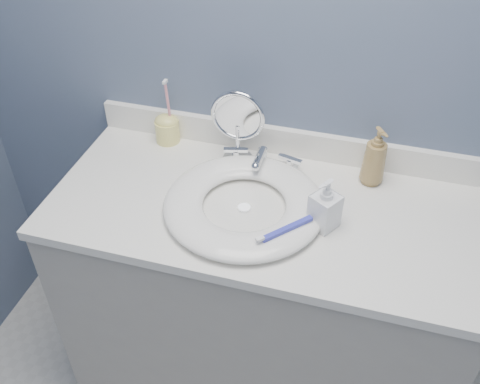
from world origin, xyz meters
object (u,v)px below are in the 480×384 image
(makeup_mirror, at_px, (238,124))
(soap_bottle_amber, at_px, (375,156))
(soap_bottle_clear, at_px, (325,204))
(toothbrush_holder, at_px, (167,127))

(makeup_mirror, distance_m, soap_bottle_amber, 0.41)
(soap_bottle_clear, height_order, toothbrush_holder, toothbrush_holder)
(makeup_mirror, relative_size, toothbrush_holder, 1.09)
(soap_bottle_clear, distance_m, toothbrush_holder, 0.61)
(makeup_mirror, height_order, soap_bottle_amber, makeup_mirror)
(makeup_mirror, bearing_deg, soap_bottle_amber, 0.72)
(makeup_mirror, height_order, toothbrush_holder, makeup_mirror)
(soap_bottle_amber, bearing_deg, makeup_mirror, 145.02)
(soap_bottle_amber, relative_size, soap_bottle_clear, 1.22)
(makeup_mirror, xyz_separation_m, soap_bottle_clear, (0.30, -0.22, -0.06))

